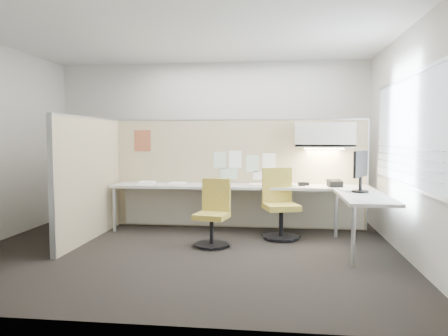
# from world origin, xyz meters

# --- Properties ---
(floor) EXTENTS (5.50, 4.50, 0.01)m
(floor) POSITION_xyz_m (0.00, 0.00, -0.01)
(floor) COLOR black
(floor) RESTS_ON ground
(ceiling) EXTENTS (5.50, 4.50, 0.01)m
(ceiling) POSITION_xyz_m (0.00, 0.00, 2.80)
(ceiling) COLOR white
(ceiling) RESTS_ON wall_back
(wall_back) EXTENTS (5.50, 0.02, 2.80)m
(wall_back) POSITION_xyz_m (0.00, 2.25, 1.40)
(wall_back) COLOR beige
(wall_back) RESTS_ON ground
(wall_front) EXTENTS (5.50, 0.02, 2.80)m
(wall_front) POSITION_xyz_m (0.00, -2.25, 1.40)
(wall_front) COLOR beige
(wall_front) RESTS_ON ground
(wall_right) EXTENTS (0.02, 4.50, 2.80)m
(wall_right) POSITION_xyz_m (2.75, 0.00, 1.40)
(wall_right) COLOR beige
(wall_right) RESTS_ON ground
(window_pane) EXTENTS (0.01, 2.80, 1.30)m
(window_pane) POSITION_xyz_m (2.73, 0.00, 1.55)
(window_pane) COLOR #ABB7C7
(window_pane) RESTS_ON wall_right
(partition_back) EXTENTS (4.10, 0.06, 1.75)m
(partition_back) POSITION_xyz_m (0.55, 1.60, 0.88)
(partition_back) COLOR tan
(partition_back) RESTS_ON floor
(partition_left) EXTENTS (0.06, 2.20, 1.75)m
(partition_left) POSITION_xyz_m (-1.50, 0.50, 0.88)
(partition_left) COLOR tan
(partition_left) RESTS_ON floor
(desk) EXTENTS (4.00, 2.07, 0.73)m
(desk) POSITION_xyz_m (0.93, 1.13, 0.60)
(desk) COLOR beige
(desk) RESTS_ON floor
(overhead_bin) EXTENTS (0.90, 0.36, 0.38)m
(overhead_bin) POSITION_xyz_m (1.90, 1.39, 1.51)
(overhead_bin) COLOR beige
(overhead_bin) RESTS_ON partition_back
(task_light_strip) EXTENTS (0.60, 0.06, 0.02)m
(task_light_strip) POSITION_xyz_m (1.90, 1.39, 1.30)
(task_light_strip) COLOR #FFEABF
(task_light_strip) RESTS_ON overhead_bin
(pinned_papers) EXTENTS (1.01, 0.00, 0.47)m
(pinned_papers) POSITION_xyz_m (0.63, 1.57, 1.03)
(pinned_papers) COLOR #8CBF8C
(pinned_papers) RESTS_ON partition_back
(poster) EXTENTS (0.28, 0.00, 0.35)m
(poster) POSITION_xyz_m (-1.05, 1.57, 1.42)
(poster) COLOR #DD4F1C
(poster) RESTS_ON partition_back
(chair_left) EXTENTS (0.49, 0.51, 0.90)m
(chair_left) POSITION_xyz_m (0.32, 0.33, 0.42)
(chair_left) COLOR black
(chair_left) RESTS_ON floor
(chair_right) EXTENTS (0.58, 0.60, 1.01)m
(chair_right) POSITION_xyz_m (1.22, 0.89, 0.47)
(chair_right) COLOR black
(chair_right) RESTS_ON floor
(monitor) EXTENTS (0.27, 0.49, 0.56)m
(monitor) POSITION_xyz_m (2.30, 0.55, 1.05)
(monitor) COLOR black
(monitor) RESTS_ON desk
(phone) EXTENTS (0.24, 0.23, 0.12)m
(phone) POSITION_xyz_m (2.04, 1.20, 0.78)
(phone) COLOR black
(phone) RESTS_ON desk
(stapler) EXTENTS (0.15, 0.07, 0.05)m
(stapler) POSITION_xyz_m (1.61, 1.35, 0.76)
(stapler) COLOR black
(stapler) RESTS_ON desk
(tape_dispenser) EXTENTS (0.12, 0.10, 0.06)m
(tape_dispenser) POSITION_xyz_m (1.56, 1.26, 0.76)
(tape_dispenser) COLOR black
(tape_dispenser) RESTS_ON desk
(coat_hook) EXTENTS (0.18, 0.41, 1.26)m
(coat_hook) POSITION_xyz_m (-1.58, -0.29, 1.43)
(coat_hook) COLOR silver
(coat_hook) RESTS_ON partition_left
(paper_stack_0) EXTENTS (0.25, 0.31, 0.04)m
(paper_stack_0) POSITION_xyz_m (-0.90, 1.28, 0.75)
(paper_stack_0) COLOR white
(paper_stack_0) RESTS_ON desk
(paper_stack_1) EXTENTS (0.23, 0.30, 0.02)m
(paper_stack_1) POSITION_xyz_m (-0.40, 1.33, 0.74)
(paper_stack_1) COLOR white
(paper_stack_1) RESTS_ON desk
(paper_stack_2) EXTENTS (0.24, 0.31, 0.04)m
(paper_stack_2) POSITION_xyz_m (0.28, 1.25, 0.75)
(paper_stack_2) COLOR white
(paper_stack_2) RESTS_ON desk
(paper_stack_3) EXTENTS (0.24, 0.31, 0.02)m
(paper_stack_3) POSITION_xyz_m (0.86, 1.33, 0.74)
(paper_stack_3) COLOR white
(paper_stack_3) RESTS_ON desk
(paper_stack_4) EXTENTS (0.25, 0.31, 0.03)m
(paper_stack_4) POSITION_xyz_m (1.35, 1.25, 0.75)
(paper_stack_4) COLOR white
(paper_stack_4) RESTS_ON desk
(paper_stack_5) EXTENTS (0.29, 0.34, 0.02)m
(paper_stack_5) POSITION_xyz_m (2.17, 0.73, 0.74)
(paper_stack_5) COLOR white
(paper_stack_5) RESTS_ON desk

